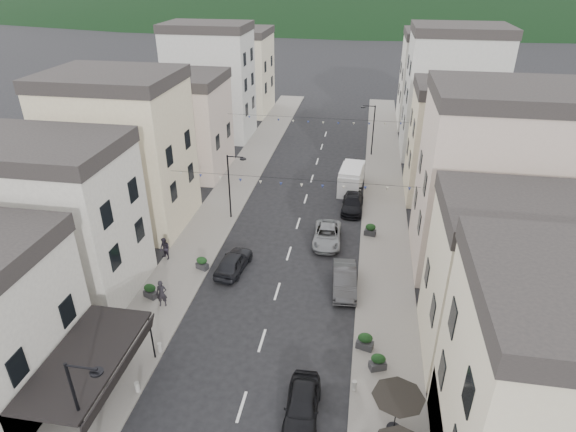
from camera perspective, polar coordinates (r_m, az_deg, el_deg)
name	(u,v)px	position (r m, az deg, el deg)	size (l,w,h in m)	color
sidewalk_left	(234,189)	(49.04, -6.46, 3.23)	(4.00, 76.00, 0.12)	slate
sidewalk_right	(384,199)	(47.41, 11.30, 1.94)	(4.00, 76.00, 0.12)	slate
hill_backdrop	(367,0)	(311.45, 9.34, 23.93)	(640.00, 360.00, 70.00)	black
boutique_awning	(91,359)	(26.55, -22.33, -15.44)	(3.77, 7.50, 3.28)	black
buildings_row_left	(182,111)	(54.28, -12.47, 12.04)	(10.20, 54.16, 14.00)	#B9B4AA
buildings_row_right	(463,126)	(50.25, 20.02, 9.98)	(10.20, 54.16, 14.50)	beige
streetlamp_left_near	(82,404)	(23.79, -23.18, -19.78)	(1.70, 0.56, 6.00)	black
streetlamp_left_far	(232,180)	(41.87, -6.66, 4.20)	(1.70, 0.56, 6.00)	black
streetlamp_right_far	(371,125)	(57.25, 9.83, 10.57)	(1.70, 0.56, 6.00)	black
bollards	(239,409)	(26.33, -5.86, -21.80)	(11.66, 10.26, 0.60)	gray
bunting_near	(291,183)	(36.31, 0.37, 3.93)	(19.00, 0.28, 0.62)	black
bunting_far	(316,121)	(51.20, 3.28, 11.15)	(19.00, 0.28, 0.62)	black
parked_car_a	(302,405)	(25.97, 1.69, -21.51)	(1.71, 4.25, 1.45)	black
parked_car_b	(345,280)	(34.11, 6.72, -7.53)	(1.60, 4.58, 1.51)	#38383B
parked_car_c	(327,235)	(39.38, 4.66, -2.28)	(2.22, 4.81, 1.34)	gray
parked_car_d	(353,203)	(44.80, 7.66, 1.52)	(1.89, 4.65, 1.35)	black
parked_car_e	(233,262)	(36.00, -6.49, -5.43)	(1.75, 4.34, 1.48)	black
delivery_van	(351,178)	(48.71, 7.52, 4.50)	(2.51, 5.41, 2.52)	silver
pedestrian_a	(162,294)	(33.13, -14.74, -8.89)	(0.70, 0.46, 1.92)	black
pedestrian_b	(165,249)	(37.97, -14.39, -3.79)	(0.87, 0.68, 1.79)	black
planter_la	(150,291)	(34.37, -16.02, -8.52)	(1.06, 0.84, 1.05)	#2F2F32
planter_lb	(202,263)	(36.44, -10.16, -5.51)	(1.03, 0.82, 1.02)	#2A2A2C
planter_ra	(378,362)	(28.56, 10.62, -16.62)	(1.06, 0.83, 1.04)	#303032
planter_rb	(365,341)	(29.62, 9.11, -14.43)	(1.09, 0.79, 1.10)	#2C2D2F
planter_rc	(370,230)	(40.70, 9.74, -1.60)	(1.04, 0.70, 1.07)	#28292B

